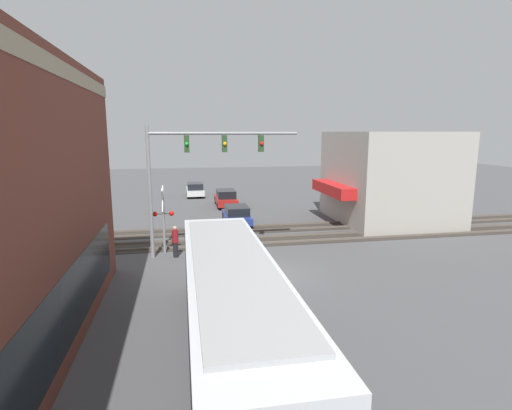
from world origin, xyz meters
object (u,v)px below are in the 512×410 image
(crossing_signal, at_px, (163,214))
(parked_car_white, at_px, (195,190))
(parked_car_red, at_px, (226,199))
(pedestrian_at_crossing, at_px, (175,241))
(city_bus, at_px, (232,306))
(parked_car_blue, at_px, (237,215))

(crossing_signal, distance_m, parked_car_white, 20.64)
(parked_car_red, distance_m, pedestrian_at_crossing, 15.51)
(city_bus, xyz_separation_m, parked_car_white, (31.95, -0.00, -1.10))
(city_bus, bearing_deg, parked_car_red, -5.81)
(city_bus, relative_size, crossing_signal, 3.21)
(city_bus, xyz_separation_m, parked_car_blue, (18.11, -2.60, -1.12))
(parked_car_red, height_order, pedestrian_at_crossing, pedestrian_at_crossing)
(parked_car_white, relative_size, pedestrian_at_crossing, 2.42)
(parked_car_red, bearing_deg, crossing_signal, 160.31)
(crossing_signal, height_order, parked_car_blue, crossing_signal)
(parked_car_blue, xyz_separation_m, pedestrian_at_crossing, (-7.44, 4.40, 0.25))
(pedestrian_at_crossing, bearing_deg, parked_car_white, -4.83)
(pedestrian_at_crossing, bearing_deg, parked_car_red, -16.48)
(crossing_signal, bearing_deg, city_bus, -168.12)
(parked_car_blue, bearing_deg, crossing_signal, 142.73)
(parked_car_blue, relative_size, parked_car_red, 0.92)
(crossing_signal, height_order, pedestrian_at_crossing, crossing_signal)
(city_bus, relative_size, parked_car_red, 2.64)
(city_bus, relative_size, parked_car_blue, 2.87)
(parked_car_red, xyz_separation_m, pedestrian_at_crossing, (-14.87, 4.40, 0.18))
(parked_car_red, distance_m, parked_car_white, 6.91)
(city_bus, distance_m, parked_car_red, 25.70)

